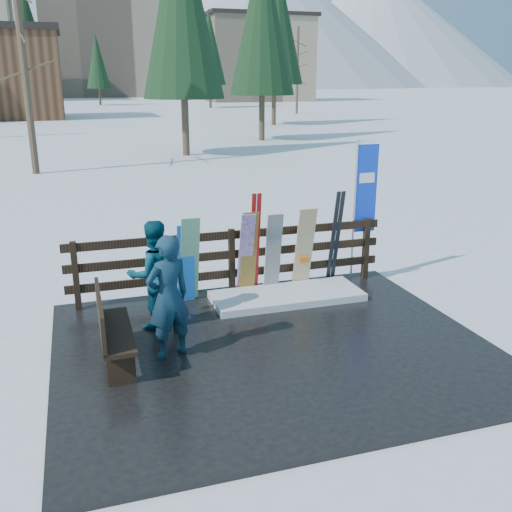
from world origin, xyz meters
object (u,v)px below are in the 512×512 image
object	(u,v)px
bench	(110,328)
snowboard_0	(186,264)
person_front	(168,297)
snowboard_3	(246,254)
snowboard_2	(249,254)
snowboard_4	(273,253)
person_back	(154,275)
snowboard_5	(304,249)
rental_flag	(363,194)
snowboard_1	(190,259)

from	to	relation	value
bench	snowboard_0	world-z (taller)	snowboard_0
bench	person_front	bearing A→B (deg)	-1.15
snowboard_0	person_front	bearing A→B (deg)	-107.48
snowboard_3	snowboard_2	bearing A→B (deg)	0.00
person_front	snowboard_4	bearing A→B (deg)	-157.92
person_front	snowboard_3	bearing A→B (deg)	-150.33
person_back	snowboard_5	bearing A→B (deg)	-172.60
rental_flag	person_front	size ratio (longest dim) A/B	1.53
snowboard_1	snowboard_4	world-z (taller)	snowboard_1
bench	person_front	world-z (taller)	person_front
snowboard_3	snowboard_4	size ratio (longest dim) A/B	1.06
snowboard_3	rental_flag	distance (m)	2.49
person_front	person_back	world-z (taller)	person_front
snowboard_2	snowboard_3	size ratio (longest dim) A/B	1.00
snowboard_5	person_back	xyz separation A→B (m)	(-2.74, -0.82, 0.07)
bench	rental_flag	world-z (taller)	rental_flag
person_back	bench	bearing A→B (deg)	45.64
snowboard_0	person_front	xyz separation A→B (m)	(-0.59, -1.87, 0.17)
bench	snowboard_3	distance (m)	3.04
snowboard_1	snowboard_0	bearing A→B (deg)	180.00
bench	snowboard_1	distance (m)	2.35
bench	rental_flag	size ratio (longest dim) A/B	0.58
snowboard_2	person_back	distance (m)	1.91
snowboard_2	snowboard_0	bearing A→B (deg)	180.00
snowboard_1	person_back	distance (m)	1.08
snowboard_1	snowboard_3	xyz separation A→B (m)	(0.97, 0.00, -0.00)
bench	person_front	size ratio (longest dim) A/B	0.88
rental_flag	person_back	xyz separation A→B (m)	(-3.99, -1.09, -0.78)
snowboard_2	person_front	xyz separation A→B (m)	(-1.68, -1.87, 0.10)
rental_flag	snowboard_3	bearing A→B (deg)	-173.37
snowboard_0	snowboard_5	distance (m)	2.11
bench	person_back	size ratio (longest dim) A/B	0.91
snowboard_0	person_back	distance (m)	1.05
snowboard_5	person_back	world-z (taller)	person_back
snowboard_4	rental_flag	distance (m)	2.05
bench	person_back	distance (m)	1.30
snowboard_3	person_back	size ratio (longest dim) A/B	0.93
snowboard_3	snowboard_4	bearing A→B (deg)	-0.00
snowboard_0	snowboard_3	xyz separation A→B (m)	(1.03, 0.00, 0.07)
snowboard_1	snowboard_5	bearing A→B (deg)	0.00
snowboard_2	snowboard_4	distance (m)	0.44
snowboard_3	bench	bearing A→B (deg)	-142.29
bench	person_back	world-z (taller)	person_back
snowboard_0	person_front	world-z (taller)	person_front
bench	snowboard_3	world-z (taller)	snowboard_3
snowboard_0	snowboard_1	size ratio (longest dim) A/B	0.88
snowboard_1	rental_flag	distance (m)	3.41
snowboard_0	person_back	size ratio (longest dim) A/B	0.83
snowboard_1	person_back	size ratio (longest dim) A/B	0.94
snowboard_2	rental_flag	bearing A→B (deg)	6.79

